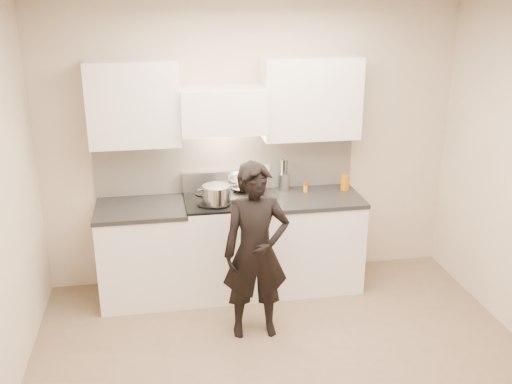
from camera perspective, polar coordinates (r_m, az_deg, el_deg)
The scene contains 11 objects.
ground_plane at distance 4.55m, azimuth 3.47°, elevation -17.94°, with size 4.00×4.00×0.00m, color #836F57.
room_shell at distance 4.14m, azimuth 1.96°, elevation 3.09°, with size 4.04×3.54×2.70m.
stove at distance 5.47m, azimuth -2.94°, elevation -5.29°, with size 0.76×0.65×0.96m.
counter_right at distance 5.62m, azimuth 5.50°, elevation -4.79°, with size 0.92×0.67×0.92m.
counter_left at distance 5.45m, azimuth -11.15°, elevation -5.93°, with size 0.82×0.67×0.92m.
wok at distance 5.42m, azimuth -1.14°, elevation 0.98°, with size 0.32×0.39×0.26m.
stock_pot at distance 5.11m, azimuth -3.98°, elevation -0.25°, with size 0.35×0.30×0.17m.
utensil_crock at distance 5.58m, azimuth 2.79°, elevation 1.16°, with size 0.11×0.11×0.30m.
spice_jar at distance 5.54m, azimuth 4.98°, elevation 0.47°, with size 0.04×0.04×0.09m.
oil_glass at distance 5.64m, azimuth 8.90°, elevation 0.95°, with size 0.08×0.08×0.15m.
person at distance 4.67m, azimuth -0.02°, elevation -6.00°, with size 0.55×0.36×1.51m, color black.
Camera 1 is at (-0.88, -3.51, 2.76)m, focal length 40.00 mm.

